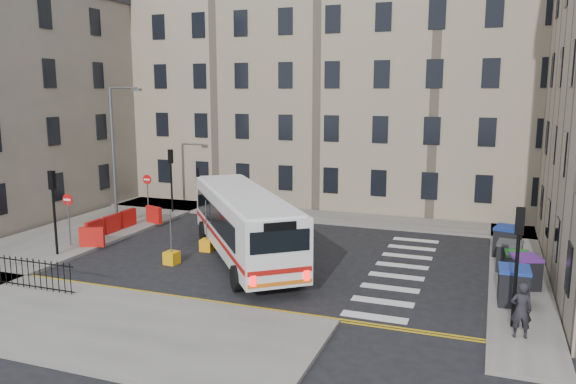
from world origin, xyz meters
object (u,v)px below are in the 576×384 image
Objects in this scene: wheelie_bin_e at (507,241)px; bollard_chevron at (172,258)px; bus at (244,222)px; bollard_yellow at (207,245)px; streetlamp at (113,155)px; wheelie_bin_b at (525,271)px; pedestrian at (521,310)px; wheelie_bin_d at (509,256)px; wheelie_bin_c at (517,266)px; wheelie_bin_a at (513,286)px.

bollard_chevron is at bearing -143.74° from wheelie_bin_e.
bollard_yellow is (-2.37, 0.64, -1.55)m from bus.
wheelie_bin_b is (22.14, -3.22, -3.53)m from streetlamp.
streetlamp is 23.57m from pedestrian.
wheelie_bin_e is 0.83× the size of pedestrian.
bollard_yellow and bollard_chevron have the same top height.
streetlamp is 10.49m from bus.
streetlamp is at bearing -176.39° from wheelie_bin_d.
streetlamp reaches higher than bollard_chevron.
wheelie_bin_b is at bearing -69.32° from wheelie_bin_e.
wheelie_bin_d is 0.85× the size of wheelie_bin_e.
wheelie_bin_b is at bearing -102.76° from pedestrian.
bus is 12.69m from wheelie_bin_e.
bollard_yellow is at bearing 157.94° from wheelie_bin_b.
streetlamp reaches higher than wheelie_bin_d.
wheelie_bin_c is (12.17, 0.69, -1.09)m from bus.
wheelie_bin_a reaches higher than bollard_chevron.
bollard_yellow is at bearing 175.66° from wheelie_bin_c.
wheelie_bin_b and wheelie_bin_d have the same top height.
streetlamp is at bearing 143.57° from bollard_chevron.
pedestrian reaches higher than wheelie_bin_c.
streetlamp reaches higher than bus.
wheelie_bin_a is at bearing -96.23° from pedestrian.
wheelie_bin_b is at bearing -2.73° from bollard_yellow.
bollard_yellow is (-14.27, -1.37, -0.51)m from wheelie_bin_d.
wheelie_bin_c is at bearing -71.74° from wheelie_bin_d.
wheelie_bin_b reaches higher than bollard_yellow.
pedestrian reaches higher than wheelie_bin_b.
wheelie_bin_e is (-0.32, 3.72, 0.11)m from wheelie_bin_c.
bus is 13.19m from pedestrian.
wheelie_bin_a reaches higher than wheelie_bin_b.
bus is 7.50× the size of wheelie_bin_b.
wheelie_bin_c is (0.22, 2.85, -0.09)m from wheelie_bin_a.
wheelie_bin_b is 0.79× the size of pedestrian.
wheelie_bin_c reaches higher than bollard_yellow.
wheelie_bin_d is 2.39m from wheelie_bin_e.
wheelie_bin_a is 2.35× the size of bollard_yellow.
wheelie_bin_e is at bearing 90.36° from wheelie_bin_c.
streetlamp is 5.31× the size of wheelie_bin_e.
wheelie_bin_c is at bearing 90.64° from wheelie_bin_b.
bollard_yellow is (-14.82, 0.71, -0.51)m from wheelie_bin_b.
streetlamp is at bearing -29.83° from pedestrian.
wheelie_bin_c is 5.90m from pedestrian.
wheelie_bin_c is at bearing -34.69° from bus.
bollard_chevron is (6.83, -5.04, -4.04)m from streetlamp.
wheelie_bin_e reaches higher than wheelie_bin_d.
wheelie_bin_b is 2.15m from wheelie_bin_d.
wheelie_bin_b is 0.80m from wheelie_bin_c.
wheelie_bin_e is (-0.59, 4.47, 0.07)m from wheelie_bin_b.
streetlamp is 5.78× the size of wheelie_bin_a.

